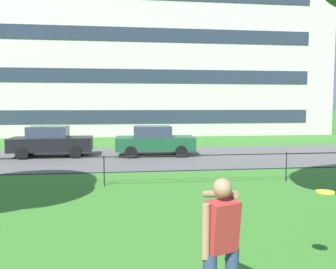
# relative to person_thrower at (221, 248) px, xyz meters

# --- Properties ---
(street_strip) EXTENTS (80.00, 7.70, 0.01)m
(street_strip) POSITION_rel_person_thrower_xyz_m (-1.79, 13.20, -0.96)
(street_strip) COLOR #565454
(street_strip) RESTS_ON ground
(park_fence) EXTENTS (36.80, 0.04, 1.00)m
(park_fence) POSITION_rel_person_thrower_xyz_m (-1.79, 7.21, -0.28)
(park_fence) COLOR black
(park_fence) RESTS_ON ground
(person_thrower) EXTENTS (0.48, 0.86, 1.77)m
(person_thrower) POSITION_rel_person_thrower_xyz_m (0.00, 0.00, 0.00)
(person_thrower) COLOR navy
(person_thrower) RESTS_ON ground
(frisbee) EXTENTS (0.31, 0.31, 0.03)m
(frisbee) POSITION_rel_person_thrower_xyz_m (1.85, 0.95, 0.35)
(frisbee) COLOR yellow
(car_black_center) EXTENTS (4.06, 1.93, 1.54)m
(car_black_center) POSITION_rel_person_thrower_xyz_m (-4.87, 14.00, -0.18)
(car_black_center) COLOR black
(car_black_center) RESTS_ON ground
(car_dark_green_far_left) EXTENTS (4.03, 1.88, 1.54)m
(car_dark_green_far_left) POSITION_rel_person_thrower_xyz_m (0.36, 13.70, -0.18)
(car_dark_green_far_left) COLOR #194C2D
(car_dark_green_far_left) RESTS_ON ground
(apartment_building_background) EXTENTS (31.29, 14.41, 20.31)m
(apartment_building_background) POSITION_rel_person_thrower_xyz_m (1.48, 31.44, 9.20)
(apartment_building_background) COLOR beige
(apartment_building_background) RESTS_ON ground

